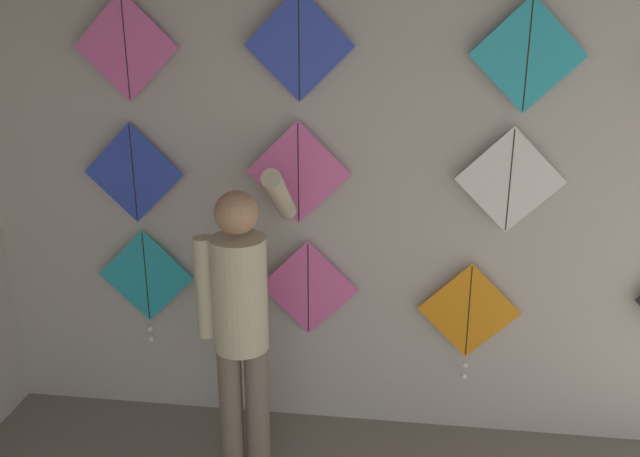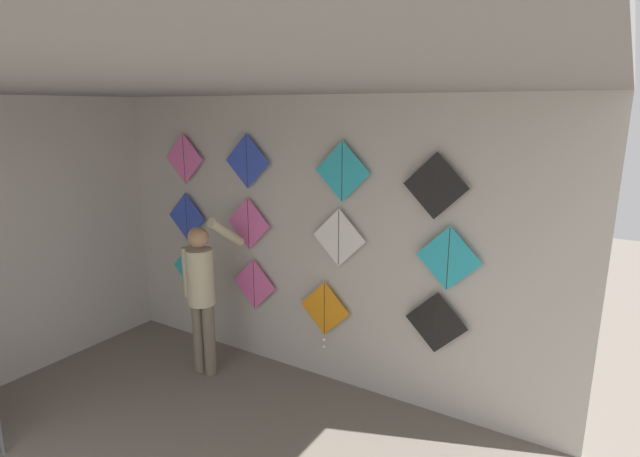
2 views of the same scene
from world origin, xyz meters
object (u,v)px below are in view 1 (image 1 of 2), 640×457
Objects in this scene: kite_0 at (146,280)px; kite_9 at (299,46)px; kite_1 at (308,288)px; kite_2 at (468,315)px; kite_4 at (133,173)px; kite_10 at (528,55)px; kite_5 at (298,173)px; kite_6 at (510,181)px; shopkeeper at (241,313)px; kite_8 at (126,47)px.

kite_9 is (0.89, 0.00, 1.30)m from kite_0.
kite_1 is 0.80× the size of kite_2.
kite_10 is at bearing 0.00° from kite_4.
kite_0 is 1.10m from kite_5.
kite_9 reaches higher than kite_10.
kite_5 is (0.90, 0.00, 0.04)m from kite_4.
kite_1 is 1.00× the size of kite_10.
kite_0 is 1.25× the size of kite_6.
kite_2 is at bearing 18.16° from shopkeeper.
kite_9 is at bearing 180.00° from kite_6.
kite_10 reaches higher than shopkeeper.
kite_10 is (1.31, 0.50, 1.19)m from shopkeeper.
kite_6 reaches higher than kite_0.
kite_10 is (2.00, 0.00, 0.65)m from kite_4.
shopkeeper is at bearing -159.00° from kite_10.
kite_0 is 1.81m from kite_2.
kite_6 reaches higher than kite_4.
kite_0 is 1.25× the size of kite_9.
kite_5 is at bearing 0.00° from kite_8.
shopkeeper is at bearing -36.08° from kite_4.
kite_4 is 1.00× the size of kite_9.
kite_1 is (0.26, 0.50, -0.08)m from shopkeeper.
kite_0 is 2.36m from kite_10.
kite_8 reaches higher than kite_0.
kite_4 is at bearing 180.00° from kite_9.
kite_6 is at bearing 180.00° from kite_10.
kite_4 is at bearing 138.09° from shopkeeper.
kite_5 is at bearing 0.04° from kite_0.
kite_8 is (0.02, 0.00, 0.66)m from kite_4.
kite_2 is at bearing 0.00° from kite_0.
kite_8 is 1.00× the size of kite_10.
kite_5 reaches higher than kite_2.
kite_8 is (-1.80, 0.00, 1.39)m from kite_2.
kite_4 reaches higher than kite_0.
kite_8 is (-0.88, 0.00, 0.63)m from kite_5.
kite_1 is at bearing 0.00° from kite_8.
kite_10 is (1.06, 0.00, 1.27)m from kite_1.
kite_8 is at bearing 179.98° from kite_2.
shopkeeper is 2.40× the size of kite_2.
kite_4 is at bearing 180.00° from kite_1.
kite_1 is 1.65m from kite_10.
kite_8 is (-1.96, 0.00, 0.63)m from kite_6.
shopkeeper is 0.57m from kite_1.
kite_6 is (1.08, 0.00, -0.00)m from kite_5.
kite_1 is 0.88m from kite_2.
kite_2 is 1.39m from kite_10.
kite_9 is (0.01, 0.00, 0.64)m from kite_5.
kite_10 is (1.10, 0.00, 0.61)m from kite_5.
kite_4 reaches higher than kite_1.
kite_2 is 2.28m from kite_8.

